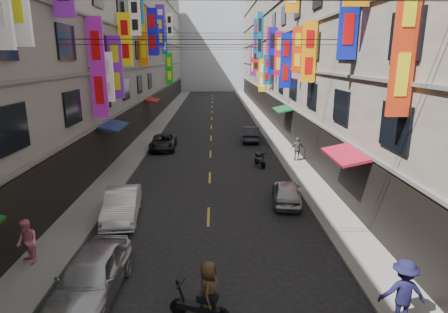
{
  "coord_description": "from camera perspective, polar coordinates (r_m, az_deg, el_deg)",
  "views": [
    {
      "loc": [
        0.29,
        1.63,
        7.22
      ],
      "look_at": [
        0.56,
        11.36,
        4.67
      ],
      "focal_mm": 30.0,
      "sensor_mm": 36.0,
      "label": 1
    }
  ],
  "objects": [
    {
      "name": "car_right_far",
      "position": [
        33.84,
        4.19,
        3.46
      ],
      "size": [
        1.86,
        4.2,
        1.34
      ],
      "primitive_type": "imported",
      "rotation": [
        0.0,
        0.0,
        3.03
      ],
      "color": "#2B2A33",
      "rests_on": "ground"
    },
    {
      "name": "pedestrian_lfar",
      "position": [
        15.23,
        -27.81,
        -11.45
      ],
      "size": [
        0.97,
        0.95,
        1.66
      ],
      "primitive_type": "imported",
      "rotation": [
        0.0,
        0.0,
        -0.72
      ],
      "color": "pink",
      "rests_on": "sidewalk_left"
    },
    {
      "name": "car_left_near",
      "position": [
        12.76,
        -19.58,
        -16.75
      ],
      "size": [
        1.94,
        4.45,
        1.49
      ],
      "primitive_type": "imported",
      "rotation": [
        0.0,
        0.0,
        -0.04
      ],
      "color": "silver",
      "rests_on": "ground"
    },
    {
      "name": "car_left_far",
      "position": [
        31.08,
        -9.24,
        2.17
      ],
      "size": [
        2.09,
        4.35,
        1.19
      ],
      "primitive_type": "imported",
      "rotation": [
        0.0,
        0.0,
        0.03
      ],
      "color": "black",
      "rests_on": "ground"
    },
    {
      "name": "haze_block",
      "position": [
        90.45,
        -1.81,
        17.05
      ],
      "size": [
        18.0,
        8.0,
        22.0
      ],
      "primitive_type": "cube",
      "color": "#A9AFBC",
      "rests_on": "ground"
    },
    {
      "name": "shop_signage",
      "position": [
        33.52,
        -2.53,
        18.19
      ],
      "size": [
        14.0,
        55.0,
        12.53
      ],
      "color": "blue",
      "rests_on": "ground"
    },
    {
      "name": "overhead_cables",
      "position": [
        28.42,
        -2.24,
        17.84
      ],
      "size": [
        14.0,
        38.04,
        1.24
      ],
      "color": "black",
      "rests_on": "ground"
    },
    {
      "name": "building_row_left",
      "position": [
        42.26,
        -19.31,
        16.95
      ],
      "size": [
        10.14,
        90.0,
        19.0
      ],
      "color": "gray",
      "rests_on": "ground"
    },
    {
      "name": "sidewalk_left",
      "position": [
        41.48,
        -10.28,
        4.49
      ],
      "size": [
        2.0,
        90.0,
        0.12
      ],
      "primitive_type": "cube",
      "color": "slate",
      "rests_on": "ground"
    },
    {
      "name": "pedestrian_rnear",
      "position": [
        11.85,
        25.61,
        -18.13
      ],
      "size": [
        1.29,
        0.75,
        1.92
      ],
      "primitive_type": "imported",
      "rotation": [
        0.0,
        0.0,
        3.05
      ],
      "color": "#151437",
      "rests_on": "sidewalk_right"
    },
    {
      "name": "scooter_far_right",
      "position": [
        25.96,
        5.48,
        -0.54
      ],
      "size": [
        0.69,
        1.78,
        1.14
      ],
      "rotation": [
        0.0,
        0.0,
        3.39
      ],
      "color": "black",
      "rests_on": "ground"
    },
    {
      "name": "building_row_right",
      "position": [
        42.09,
        15.29,
        17.26
      ],
      "size": [
        10.14,
        90.0,
        19.0
      ],
      "color": "#9F9485",
      "rests_on": "ground"
    },
    {
      "name": "car_right_mid",
      "position": [
        19.54,
        9.52,
        -5.33
      ],
      "size": [
        1.91,
        3.72,
        1.21
      ],
      "primitive_type": "imported",
      "rotation": [
        0.0,
        0.0,
        3.0
      ],
      "color": "#AAAAAF",
      "rests_on": "ground"
    },
    {
      "name": "sidewalk_right",
      "position": [
        41.4,
        6.42,
        4.61
      ],
      "size": [
        2.0,
        90.0,
        0.12
      ],
      "primitive_type": "cube",
      "color": "slate",
      "rests_on": "ground"
    },
    {
      "name": "pedestrian_rfar",
      "position": [
        27.27,
        11.12,
        1.13
      ],
      "size": [
        1.0,
        0.57,
        1.7
      ],
      "primitive_type": "imported",
      "rotation": [
        0.0,
        0.0,
        3.14
      ],
      "color": "#4F4F51",
      "rests_on": "sidewalk_right"
    },
    {
      "name": "pedestrian_crossing",
      "position": [
        11.23,
        -2.36,
        -19.69
      ],
      "size": [
        0.71,
        0.94,
        1.76
      ],
      "primitive_type": "imported",
      "rotation": [
        0.0,
        0.0,
        1.42
      ],
      "color": "#46331C",
      "rests_on": "ground"
    },
    {
      "name": "scooter_crossing",
      "position": [
        11.42,
        -3.62,
        -21.77
      ],
      "size": [
        1.74,
        0.79,
        1.14
      ],
      "rotation": [
        0.0,
        0.0,
        1.23
      ],
      "color": "black",
      "rests_on": "ground"
    },
    {
      "name": "lane_markings",
      "position": [
        38.06,
        -1.96,
        3.73
      ],
      "size": [
        0.12,
        80.2,
        0.01
      ],
      "color": "gold",
      "rests_on": "ground"
    },
    {
      "name": "street_awnings",
      "position": [
        24.78,
        -5.14,
        4.8
      ],
      "size": [
        13.99,
        35.2,
        0.41
      ],
      "color": "#154813",
      "rests_on": "ground"
    },
    {
      "name": "car_left_mid",
      "position": [
        18.08,
        -15.29,
        -7.08
      ],
      "size": [
        1.89,
        4.27,
        1.36
      ],
      "primitive_type": "imported",
      "rotation": [
        0.0,
        0.0,
        0.11
      ],
      "color": "white",
      "rests_on": "ground"
    }
  ]
}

